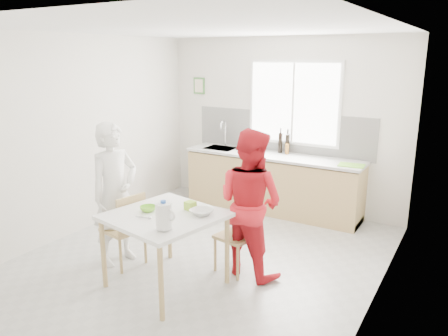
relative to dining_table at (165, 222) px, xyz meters
The scene contains 21 objects.
ground 1.06m from the dining_table, 90.46° to the left, with size 4.50×4.50×0.00m, color #B7B7B2.
room_shell 1.20m from the dining_table, 90.46° to the left, with size 4.50×4.50×4.50m.
window 3.16m from the dining_table, 86.30° to the left, with size 1.50×0.06×1.30m.
backsplash 3.05m from the dining_table, 90.12° to the left, with size 3.00×0.02×0.65m, color white.
picture_frame 3.58m from the dining_table, 117.40° to the left, with size 0.22×0.03×0.28m.
kitchen_counter 2.74m from the dining_table, 90.21° to the left, with size 2.84×0.64×1.37m.
dining_table is the anchor object (origin of this frame).
chair_left 0.72m from the dining_table, 169.25° to the left, with size 0.48×0.48×0.89m.
chair_far 0.92m from the dining_table, 56.00° to the left, with size 0.46×0.46×0.85m.
person_white 0.87m from the dining_table, 169.25° to the left, with size 0.62×0.40×1.69m, color white.
person_red 0.97m from the dining_table, 48.99° to the left, with size 0.81×0.63×1.66m, color red.
bowl_green 0.23m from the dining_table, behind, with size 0.17×0.17×0.05m, color #7DD531.
bowl_white 0.41m from the dining_table, 29.06° to the left, with size 0.23×0.23×0.06m, color silver.
milk_jug 0.49m from the dining_table, 51.49° to the right, with size 0.22×0.16×0.27m.
green_box 0.32m from the dining_table, 59.60° to the left, with size 0.10×0.10×0.09m, color #93C62D.
spoon 0.25m from the dining_table, 120.73° to the right, with size 0.01×0.01×0.16m, color #A5A5AA.
cutting_board 2.91m from the dining_table, 64.79° to the left, with size 0.35×0.25×0.01m, color #76CB2E.
wine_bottle_a 2.90m from the dining_table, 89.12° to the left, with size 0.07×0.07×0.32m, color black.
wine_bottle_b 2.94m from the dining_table, 87.05° to the left, with size 0.07×0.07×0.30m, color black.
jar_amber 2.87m from the dining_table, 86.51° to the left, with size 0.06×0.06×0.16m, color #915D1F.
soap_bottle 2.86m from the dining_table, 100.31° to the left, with size 0.08×0.09×0.18m, color #999999.
Camera 1 is at (2.72, -4.13, 2.42)m, focal length 35.00 mm.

